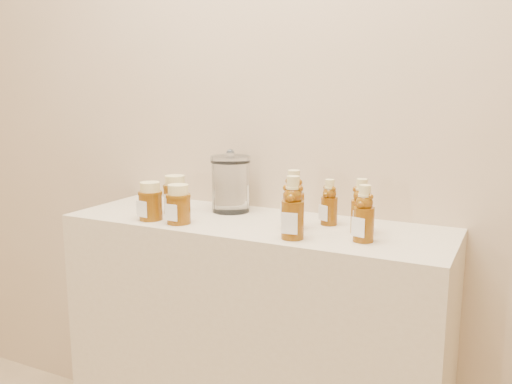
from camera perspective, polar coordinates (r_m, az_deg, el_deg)
The scene contains 11 objects.
wall_back at distance 1.81m, azimuth 2.71°, elevation 12.25°, with size 3.50×0.02×2.70m, color tan.
display_table at distance 1.84m, azimuth -0.18°, elevation -16.90°, with size 1.20×0.40×0.90m, color #BEAC8B.
bear_bottle_back_left at distance 1.57m, azimuth 3.98°, elevation -0.42°, with size 0.07×0.07×0.20m, color #5A2F07, non-canonical shape.
bear_bottle_back_mid at distance 1.64m, azimuth 7.73°, elevation -0.76°, with size 0.05×0.05×0.16m, color #5A2F07, non-canonical shape.
bear_bottle_back_right at distance 1.55m, azimuth 11.02°, elevation -1.12°, with size 0.06×0.06×0.18m, color #5A2F07, non-canonical shape.
bear_bottle_front_left at distance 1.47m, azimuth 3.89°, elevation -1.22°, with size 0.07×0.07×0.20m, color #5A2F07, non-canonical shape.
bear_bottle_front_right at distance 1.47m, azimuth 11.32°, elevation -1.84°, with size 0.06×0.06×0.17m, color #5A2F07, non-canonical shape.
honey_jar_left at distance 1.72m, azimuth -11.05°, elevation -0.94°, with size 0.08×0.08×0.12m, color #5A2F07, non-canonical shape.
honey_jar_back at distance 1.80m, azimuth -8.50°, elevation -0.25°, with size 0.08×0.08×0.13m, color #5A2F07, non-canonical shape.
honey_jar_front at distance 1.66m, azimuth -8.16°, elevation -1.27°, with size 0.08×0.08×0.12m, color #5A2F07, non-canonical shape.
glass_canister at distance 1.80m, azimuth -2.69°, elevation 1.11°, with size 0.13×0.13×0.20m, color white, non-canonical shape.
Camera 1 is at (0.73, 0.10, 1.30)m, focal length 38.00 mm.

